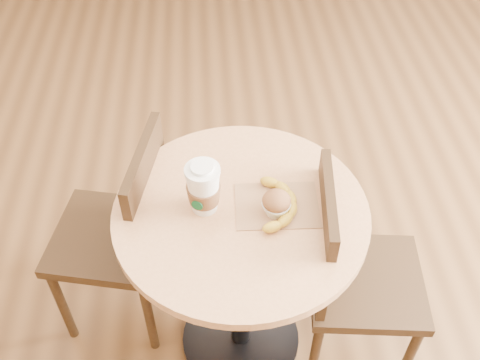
{
  "coord_description": "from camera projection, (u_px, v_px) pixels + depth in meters",
  "views": [
    {
      "loc": [
        -0.05,
        -1.05,
        1.96
      ],
      "look_at": [
        0.03,
        0.05,
        0.83
      ],
      "focal_mm": 42.0,
      "sensor_mm": 36.0,
      "label": 1
    }
  ],
  "objects": [
    {
      "name": "muffin",
      "position": [
        276.0,
        204.0,
        1.57
      ],
      "size": [
        0.08,
        0.08,
        0.07
      ],
      "color": "white",
      "rests_on": "kraft_bag"
    },
    {
      "name": "kraft_bag",
      "position": [
        277.0,
        205.0,
        1.62
      ],
      "size": [
        0.25,
        0.19,
        0.0
      ],
      "primitive_type": "cube",
      "rotation": [
        0.0,
        0.0,
        -0.03
      ],
      "color": "#9D704C",
      "rests_on": "cafe_table"
    },
    {
      "name": "cafe_table",
      "position": [
        241.0,
        252.0,
        1.75
      ],
      "size": [
        0.74,
        0.74,
        0.75
      ],
      "color": "black",
      "rests_on": "ground"
    },
    {
      "name": "banana",
      "position": [
        280.0,
        203.0,
        1.6
      ],
      "size": [
        0.16,
        0.25,
        0.03
      ],
      "primitive_type": null,
      "rotation": [
        0.0,
        0.0,
        -0.15
      ],
      "color": "gold",
      "rests_on": "kraft_bag"
    },
    {
      "name": "chair_right",
      "position": [
        350.0,
        273.0,
        1.8
      ],
      "size": [
        0.41,
        0.41,
        0.84
      ],
      "rotation": [
        0.0,
        0.0,
        1.46
      ],
      "color": "#342212",
      "rests_on": "ground"
    },
    {
      "name": "chair_left",
      "position": [
        124.0,
        231.0,
        1.91
      ],
      "size": [
        0.45,
        0.45,
        0.86
      ],
      "rotation": [
        0.0,
        0.0,
        -1.78
      ],
      "color": "#342212",
      "rests_on": "ground"
    },
    {
      "name": "coffee_cup",
      "position": [
        203.0,
        190.0,
        1.56
      ],
      "size": [
        0.1,
        0.1,
        0.16
      ],
      "rotation": [
        0.0,
        0.0,
        -0.41
      ],
      "color": "white",
      "rests_on": "cafe_table"
    }
  ]
}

